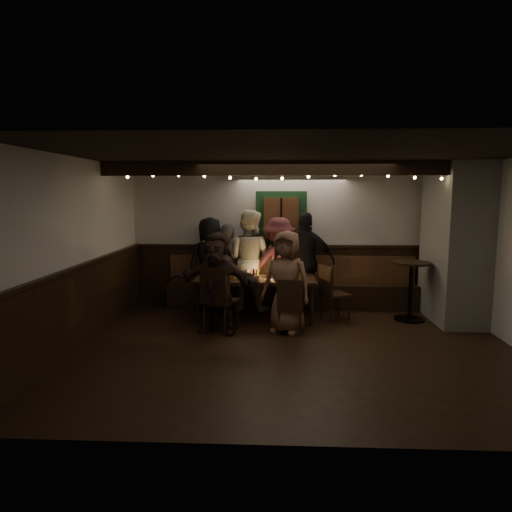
{
  "coord_description": "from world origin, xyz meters",
  "views": [
    {
      "loc": [
        -0.27,
        -6.1,
        2.11
      ],
      "look_at": [
        -0.63,
        1.6,
        1.05
      ],
      "focal_mm": 32.0,
      "sensor_mm": 36.0,
      "label": 1
    }
  ],
  "objects_px": {
    "dining_table": "(255,281)",
    "person_f": "(217,283)",
    "chair_near_left": "(217,296)",
    "person_d": "(279,264)",
    "person_e": "(306,261)",
    "person_a": "(210,263)",
    "person_g": "(286,282)",
    "chair_near_right": "(290,303)",
    "person_c": "(249,260)",
    "chair_end": "(331,289)",
    "person_b": "(228,267)",
    "high_top": "(411,283)"
  },
  "relations": [
    {
      "from": "high_top",
      "to": "dining_table",
      "type": "bearing_deg",
      "value": -178.49
    },
    {
      "from": "person_c",
      "to": "person_e",
      "type": "xyz_separation_m",
      "value": [
        1.04,
        0.01,
        -0.02
      ]
    },
    {
      "from": "person_d",
      "to": "person_e",
      "type": "height_order",
      "value": "person_e"
    },
    {
      "from": "person_b",
      "to": "person_f",
      "type": "height_order",
      "value": "person_b"
    },
    {
      "from": "person_c",
      "to": "person_d",
      "type": "relative_size",
      "value": 1.08
    },
    {
      "from": "chair_near_right",
      "to": "person_d",
      "type": "distance_m",
      "value": 1.51
    },
    {
      "from": "chair_near_left",
      "to": "high_top",
      "type": "bearing_deg",
      "value": 14.89
    },
    {
      "from": "dining_table",
      "to": "person_b",
      "type": "bearing_deg",
      "value": 129.79
    },
    {
      "from": "high_top",
      "to": "person_f",
      "type": "relative_size",
      "value": 0.64
    },
    {
      "from": "person_b",
      "to": "chair_end",
      "type": "bearing_deg",
      "value": 171.41
    },
    {
      "from": "chair_near_left",
      "to": "person_f",
      "type": "relative_size",
      "value": 0.66
    },
    {
      "from": "person_e",
      "to": "person_f",
      "type": "height_order",
      "value": "person_e"
    },
    {
      "from": "person_a",
      "to": "person_c",
      "type": "relative_size",
      "value": 0.93
    },
    {
      "from": "chair_end",
      "to": "high_top",
      "type": "bearing_deg",
      "value": 2.38
    },
    {
      "from": "dining_table",
      "to": "chair_end",
      "type": "bearing_deg",
      "value": 0.58
    },
    {
      "from": "person_b",
      "to": "person_d",
      "type": "relative_size",
      "value": 0.94
    },
    {
      "from": "chair_end",
      "to": "person_g",
      "type": "height_order",
      "value": "person_g"
    },
    {
      "from": "chair_near_right",
      "to": "person_c",
      "type": "distance_m",
      "value": 1.73
    },
    {
      "from": "chair_near_right",
      "to": "person_c",
      "type": "relative_size",
      "value": 0.47
    },
    {
      "from": "chair_end",
      "to": "person_b",
      "type": "xyz_separation_m",
      "value": [
        -1.8,
        0.63,
        0.27
      ]
    },
    {
      "from": "person_b",
      "to": "person_c",
      "type": "xyz_separation_m",
      "value": [
        0.38,
        0.05,
        0.12
      ]
    },
    {
      "from": "person_g",
      "to": "person_e",
      "type": "bearing_deg",
      "value": 97.28
    },
    {
      "from": "person_e",
      "to": "person_a",
      "type": "bearing_deg",
      "value": 9.77
    },
    {
      "from": "chair_near_left",
      "to": "chair_near_right",
      "type": "relative_size",
      "value": 1.2
    },
    {
      "from": "chair_near_right",
      "to": "chair_end",
      "type": "distance_m",
      "value": 1.09
    },
    {
      "from": "person_e",
      "to": "person_g",
      "type": "relative_size",
      "value": 1.14
    },
    {
      "from": "person_a",
      "to": "person_f",
      "type": "relative_size",
      "value": 1.09
    },
    {
      "from": "chair_near_right",
      "to": "person_g",
      "type": "xyz_separation_m",
      "value": [
        -0.06,
        0.12,
        0.3
      ]
    },
    {
      "from": "person_a",
      "to": "person_b",
      "type": "bearing_deg",
      "value": 141.58
    },
    {
      "from": "chair_near_left",
      "to": "person_f",
      "type": "bearing_deg",
      "value": -52.31
    },
    {
      "from": "dining_table",
      "to": "person_c",
      "type": "relative_size",
      "value": 1.09
    },
    {
      "from": "person_g",
      "to": "high_top",
      "type": "bearing_deg",
      "value": 42.63
    },
    {
      "from": "person_a",
      "to": "person_f",
      "type": "distance_m",
      "value": 1.54
    },
    {
      "from": "person_a",
      "to": "person_g",
      "type": "height_order",
      "value": "person_a"
    },
    {
      "from": "chair_near_left",
      "to": "person_g",
      "type": "distance_m",
      "value": 1.07
    },
    {
      "from": "person_b",
      "to": "person_e",
      "type": "bearing_deg",
      "value": -167.06
    },
    {
      "from": "chair_near_left",
      "to": "person_a",
      "type": "height_order",
      "value": "person_a"
    },
    {
      "from": "dining_table",
      "to": "person_d",
      "type": "xyz_separation_m",
      "value": [
        0.39,
        0.63,
        0.19
      ]
    },
    {
      "from": "chair_near_left",
      "to": "chair_end",
      "type": "relative_size",
      "value": 1.1
    },
    {
      "from": "dining_table",
      "to": "chair_near_left",
      "type": "height_order",
      "value": "chair_near_left"
    },
    {
      "from": "person_g",
      "to": "dining_table",
      "type": "bearing_deg",
      "value": 148.34
    },
    {
      "from": "person_c",
      "to": "chair_end",
      "type": "bearing_deg",
      "value": 174.56
    },
    {
      "from": "person_c",
      "to": "chair_near_left",
      "type": "bearing_deg",
      "value": 95.19
    },
    {
      "from": "high_top",
      "to": "person_d",
      "type": "relative_size",
      "value": 0.59
    },
    {
      "from": "dining_table",
      "to": "person_f",
      "type": "bearing_deg",
      "value": -124.69
    },
    {
      "from": "person_e",
      "to": "dining_table",
      "type": "bearing_deg",
      "value": 48.97
    },
    {
      "from": "person_d",
      "to": "person_f",
      "type": "relative_size",
      "value": 1.09
    },
    {
      "from": "chair_near_right",
      "to": "person_a",
      "type": "xyz_separation_m",
      "value": [
        -1.43,
        1.55,
        0.36
      ]
    },
    {
      "from": "high_top",
      "to": "person_c",
      "type": "relative_size",
      "value": 0.54
    },
    {
      "from": "person_f",
      "to": "person_g",
      "type": "bearing_deg",
      "value": 21.09
    }
  ]
}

